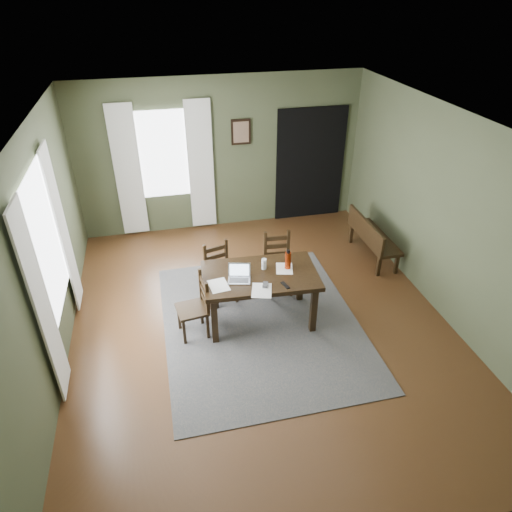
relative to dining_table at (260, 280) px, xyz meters
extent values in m
cube|color=#492C16|center=(-0.01, -0.09, -0.67)|extent=(5.00, 6.00, 0.01)
cube|color=#424A30|center=(-0.01, 2.91, 0.69)|extent=(5.00, 0.02, 2.70)
cube|color=#424A30|center=(-0.01, -3.09, 0.69)|extent=(5.00, 0.02, 2.70)
cube|color=#424A30|center=(-2.51, -0.09, 0.69)|extent=(0.02, 6.00, 2.70)
cube|color=#424A30|center=(2.49, -0.09, 0.69)|extent=(0.02, 6.00, 2.70)
cube|color=white|center=(-0.01, -0.09, 2.04)|extent=(5.00, 6.00, 0.02)
cube|color=#444444|center=(-0.01, -0.09, -0.66)|extent=(2.60, 3.20, 0.01)
cube|color=black|center=(0.00, 0.00, 0.06)|extent=(1.54, 0.98, 0.06)
cube|color=black|center=(0.00, 0.00, 0.01)|extent=(1.37, 0.81, 0.05)
cube|color=black|center=(-0.67, -0.31, -0.33)|extent=(0.08, 0.08, 0.64)
cube|color=black|center=(-0.62, 0.39, -0.33)|extent=(0.08, 0.08, 0.64)
cube|color=black|center=(0.62, -0.39, -0.33)|extent=(0.08, 0.08, 0.64)
cube|color=black|center=(0.67, 0.31, -0.33)|extent=(0.08, 0.08, 0.64)
cube|color=black|center=(-0.92, -0.09, -0.26)|extent=(0.43, 0.43, 0.04)
cube|color=black|center=(-1.09, 0.04, -0.47)|extent=(0.04, 0.04, 0.37)
cube|color=black|center=(-0.79, 0.08, -0.47)|extent=(0.04, 0.04, 0.37)
cube|color=black|center=(-1.05, -0.26, -0.47)|extent=(0.04, 0.04, 0.37)
cube|color=black|center=(-0.75, -0.22, -0.47)|extent=(0.04, 0.04, 0.37)
cube|color=black|center=(-0.77, 0.09, -0.02)|extent=(0.05, 0.05, 0.47)
cube|color=black|center=(-0.73, -0.23, -0.02)|extent=(0.05, 0.05, 0.47)
cube|color=black|center=(-0.75, -0.07, -0.14)|extent=(0.06, 0.28, 0.06)
cube|color=black|center=(-0.75, -0.07, -0.02)|extent=(0.06, 0.28, 0.06)
cube|color=black|center=(-0.75, -0.07, 0.11)|extent=(0.06, 0.28, 0.06)
cube|color=black|center=(-0.43, 0.55, -0.26)|extent=(0.47, 0.47, 0.04)
cube|color=black|center=(-0.54, 0.36, -0.47)|extent=(0.04, 0.04, 0.37)
cube|color=black|center=(-0.62, 0.66, -0.47)|extent=(0.04, 0.04, 0.37)
cube|color=black|center=(-0.24, 0.44, -0.47)|extent=(0.04, 0.04, 0.37)
cube|color=black|center=(-0.32, 0.74, -0.47)|extent=(0.04, 0.04, 0.37)
cube|color=black|center=(-0.63, 0.67, -0.02)|extent=(0.05, 0.05, 0.47)
cube|color=black|center=(-0.32, 0.76, -0.02)|extent=(0.05, 0.05, 0.47)
cube|color=black|center=(-0.48, 0.72, -0.14)|extent=(0.28, 0.10, 0.06)
cube|color=black|center=(-0.48, 0.72, -0.02)|extent=(0.28, 0.10, 0.06)
cube|color=black|center=(-0.48, 0.72, 0.11)|extent=(0.28, 0.10, 0.06)
cube|color=black|center=(0.42, 0.58, -0.24)|extent=(0.43, 0.43, 0.04)
cube|color=black|center=(0.25, 0.43, -0.46)|extent=(0.04, 0.04, 0.39)
cube|color=black|center=(0.27, 0.75, -0.46)|extent=(0.04, 0.04, 0.39)
cube|color=black|center=(0.57, 0.41, -0.46)|extent=(0.04, 0.04, 0.39)
cube|color=black|center=(0.59, 0.73, -0.46)|extent=(0.04, 0.04, 0.39)
cube|color=black|center=(0.26, 0.77, 0.01)|extent=(0.05, 0.05, 0.49)
cube|color=black|center=(0.60, 0.75, 0.01)|extent=(0.05, 0.05, 0.49)
cube|color=black|center=(0.43, 0.76, -0.12)|extent=(0.29, 0.05, 0.07)
cube|color=black|center=(0.43, 0.76, 0.01)|extent=(0.29, 0.05, 0.07)
cube|color=black|center=(0.43, 0.76, 0.14)|extent=(0.29, 0.05, 0.07)
cube|color=black|center=(2.21, 1.16, -0.29)|extent=(0.40, 1.25, 0.05)
cube|color=black|center=(2.36, 0.62, -0.49)|extent=(0.05, 0.05, 0.35)
cube|color=black|center=(2.06, 0.62, -0.49)|extent=(0.05, 0.05, 0.35)
cube|color=black|center=(2.36, 1.70, -0.49)|extent=(0.05, 0.05, 0.35)
cube|color=black|center=(2.06, 1.70, -0.49)|extent=(0.05, 0.05, 0.35)
cube|color=black|center=(2.03, 1.16, -0.11)|extent=(0.04, 1.25, 0.30)
cube|color=#B7B7BC|center=(-0.30, -0.10, 0.10)|extent=(0.32, 0.26, 0.01)
cube|color=#B7B7BC|center=(-0.27, 0.00, 0.19)|extent=(0.29, 0.12, 0.18)
cube|color=silver|center=(-0.28, 0.00, 0.19)|extent=(0.25, 0.09, 0.15)
cube|color=#3F3F42|center=(-0.30, -0.10, 0.11)|extent=(0.26, 0.17, 0.00)
cube|color=#3F3F42|center=(0.00, -0.28, 0.11)|extent=(0.09, 0.12, 0.04)
cube|color=black|center=(0.24, -0.33, 0.10)|extent=(0.08, 0.16, 0.02)
cylinder|color=silver|center=(0.08, 0.10, 0.17)|extent=(0.09, 0.09, 0.15)
cylinder|color=#A52E0C|center=(0.38, 0.05, 0.21)|extent=(0.10, 0.10, 0.24)
cylinder|color=black|center=(0.38, 0.05, 0.35)|extent=(0.06, 0.06, 0.04)
cube|color=white|center=(-0.57, -0.14, 0.09)|extent=(0.27, 0.33, 0.00)
cube|color=white|center=(0.34, 0.04, 0.09)|extent=(0.28, 0.32, 0.00)
cube|color=white|center=(-0.07, -0.36, 0.09)|extent=(0.32, 0.37, 0.00)
cube|color=white|center=(-2.48, 0.11, 0.79)|extent=(0.01, 1.30, 1.70)
cube|color=white|center=(-1.01, 2.88, 0.79)|extent=(1.00, 0.01, 1.50)
cube|color=silver|center=(-2.45, -0.71, 0.54)|extent=(0.03, 0.48, 2.30)
cube|color=silver|center=(-2.45, 0.93, 0.54)|extent=(0.03, 0.48, 2.30)
cube|color=silver|center=(-1.63, 2.85, 0.54)|extent=(0.44, 0.03, 2.30)
cube|color=silver|center=(-0.39, 2.85, 0.54)|extent=(0.44, 0.03, 2.30)
cube|color=black|center=(0.34, 2.88, 1.09)|extent=(0.34, 0.03, 0.44)
cube|color=brown|center=(0.34, 2.87, 1.09)|extent=(0.27, 0.01, 0.36)
cube|color=black|center=(1.64, 2.88, 0.39)|extent=(1.30, 0.03, 2.10)
camera|label=1|loc=(-1.16, -4.76, 3.41)|focal=32.00mm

